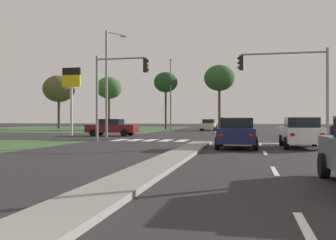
{
  "coord_description": "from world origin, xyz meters",
  "views": [
    {
      "loc": [
        2.71,
        -1.37,
        1.51
      ],
      "look_at": [
        -4.39,
        32.36,
        1.45
      ],
      "focal_mm": 40.16,
      "sensor_mm": 36.0,
      "label": 1
    }
  ],
  "objects_px": {
    "car_white_sixth": "(301,132)",
    "treeline_fourth": "(219,78)",
    "car_maroon_third": "(112,127)",
    "traffic_signal_near_right": "(294,78)",
    "treeline_second": "(109,88)",
    "street_lamp_second": "(108,78)",
    "treeline_near": "(59,89)",
    "treeline_third": "(166,83)",
    "street_lamp_third": "(171,91)",
    "car_navy_near": "(237,133)",
    "fuel_price_totem": "(71,86)",
    "car_beige_fifth": "(209,125)",
    "traffic_signal_near_left": "(115,83)",
    "pedestrian_at_median": "(222,122)"
  },
  "relations": [
    {
      "from": "car_maroon_third",
      "to": "treeline_third",
      "type": "xyz_separation_m",
      "value": [
        -0.26,
        24.51,
        6.45
      ]
    },
    {
      "from": "car_navy_near",
      "to": "car_beige_fifth",
      "type": "xyz_separation_m",
      "value": [
        -4.54,
        30.59,
        -0.03
      ]
    },
    {
      "from": "treeline_third",
      "to": "traffic_signal_near_right",
      "type": "bearing_deg",
      "value": -64.68
    },
    {
      "from": "street_lamp_third",
      "to": "traffic_signal_near_right",
      "type": "bearing_deg",
      "value": -65.29
    },
    {
      "from": "street_lamp_third",
      "to": "pedestrian_at_median",
      "type": "bearing_deg",
      "value": -52.68
    },
    {
      "from": "car_maroon_third",
      "to": "treeline_near",
      "type": "relative_size",
      "value": 0.52
    },
    {
      "from": "street_lamp_third",
      "to": "treeline_near",
      "type": "bearing_deg",
      "value": 174.91
    },
    {
      "from": "traffic_signal_near_right",
      "to": "treeline_second",
      "type": "distance_m",
      "value": 44.07
    },
    {
      "from": "treeline_near",
      "to": "treeline_third",
      "type": "relative_size",
      "value": 1.0
    },
    {
      "from": "street_lamp_second",
      "to": "treeline_second",
      "type": "xyz_separation_m",
      "value": [
        -11.72,
        31.03,
        1.92
      ]
    },
    {
      "from": "treeline_near",
      "to": "treeline_fourth",
      "type": "relative_size",
      "value": 0.86
    },
    {
      "from": "pedestrian_at_median",
      "to": "treeline_fourth",
      "type": "bearing_deg",
      "value": -128.98
    },
    {
      "from": "fuel_price_totem",
      "to": "treeline_second",
      "type": "distance_m",
      "value": 28.31
    },
    {
      "from": "traffic_signal_near_right",
      "to": "treeline_second",
      "type": "xyz_separation_m",
      "value": [
        -25.83,
        35.6,
        2.7
      ]
    },
    {
      "from": "street_lamp_third",
      "to": "treeline_near",
      "type": "relative_size",
      "value": 1.19
    },
    {
      "from": "treeline_third",
      "to": "street_lamp_third",
      "type": "bearing_deg",
      "value": -52.63
    },
    {
      "from": "traffic_signal_near_right",
      "to": "treeline_fourth",
      "type": "distance_m",
      "value": 37.11
    },
    {
      "from": "car_white_sixth",
      "to": "fuel_price_totem",
      "type": "xyz_separation_m",
      "value": [
        -19.11,
        12.0,
        3.87
      ]
    },
    {
      "from": "car_maroon_third",
      "to": "traffic_signal_near_right",
      "type": "height_order",
      "value": "traffic_signal_near_right"
    },
    {
      "from": "car_maroon_third",
      "to": "car_beige_fifth",
      "type": "xyz_separation_m",
      "value": [
        7.05,
        18.14,
        -0.01
      ]
    },
    {
      "from": "car_white_sixth",
      "to": "street_lamp_second",
      "type": "height_order",
      "value": "street_lamp_second"
    },
    {
      "from": "car_navy_near",
      "to": "street_lamp_second",
      "type": "relative_size",
      "value": 0.5
    },
    {
      "from": "car_navy_near",
      "to": "car_maroon_third",
      "type": "relative_size",
      "value": 0.94
    },
    {
      "from": "car_maroon_third",
      "to": "street_lamp_second",
      "type": "xyz_separation_m",
      "value": [
        0.86,
        -3.14,
        4.13
      ]
    },
    {
      "from": "treeline_second",
      "to": "traffic_signal_near_right",
      "type": "bearing_deg",
      "value": -54.03
    },
    {
      "from": "car_beige_fifth",
      "to": "treeline_third",
      "type": "relative_size",
      "value": 0.5
    },
    {
      "from": "car_maroon_third",
      "to": "traffic_signal_near_right",
      "type": "relative_size",
      "value": 0.78
    },
    {
      "from": "car_beige_fifth",
      "to": "traffic_signal_near_left",
      "type": "distance_m",
      "value": 26.34
    },
    {
      "from": "car_maroon_third",
      "to": "street_lamp_second",
      "type": "relative_size",
      "value": 0.53
    },
    {
      "from": "car_white_sixth",
      "to": "treeline_third",
      "type": "height_order",
      "value": "treeline_third"
    },
    {
      "from": "traffic_signal_near_left",
      "to": "street_lamp_third",
      "type": "relative_size",
      "value": 0.57
    },
    {
      "from": "car_maroon_third",
      "to": "treeline_near",
      "type": "xyz_separation_m",
      "value": [
        -18.54,
        24.85,
        5.79
      ]
    },
    {
      "from": "traffic_signal_near_left",
      "to": "treeline_near",
      "type": "bearing_deg",
      "value": 123.61
    },
    {
      "from": "fuel_price_totem",
      "to": "treeline_third",
      "type": "xyz_separation_m",
      "value": [
        3.94,
        24.04,
        2.55
      ]
    },
    {
      "from": "treeline_second",
      "to": "car_beige_fifth",
      "type": "bearing_deg",
      "value": -28.59
    },
    {
      "from": "car_white_sixth",
      "to": "treeline_fourth",
      "type": "bearing_deg",
      "value": 100.16
    },
    {
      "from": "pedestrian_at_median",
      "to": "treeline_fourth",
      "type": "xyz_separation_m",
      "value": [
        -1.5,
        16.43,
        6.97
      ]
    },
    {
      "from": "car_navy_near",
      "to": "car_white_sixth",
      "type": "height_order",
      "value": "car_white_sixth"
    },
    {
      "from": "car_beige_fifth",
      "to": "car_white_sixth",
      "type": "bearing_deg",
      "value": 104.85
    },
    {
      "from": "car_navy_near",
      "to": "car_beige_fifth",
      "type": "height_order",
      "value": "car_navy_near"
    },
    {
      "from": "car_beige_fifth",
      "to": "street_lamp_second",
      "type": "height_order",
      "value": "street_lamp_second"
    },
    {
      "from": "car_beige_fifth",
      "to": "treeline_near",
      "type": "relative_size",
      "value": 0.5
    },
    {
      "from": "car_navy_near",
      "to": "treeline_third",
      "type": "relative_size",
      "value": 0.49
    },
    {
      "from": "traffic_signal_near_right",
      "to": "street_lamp_second",
      "type": "bearing_deg",
      "value": 162.08
    },
    {
      "from": "traffic_signal_near_left",
      "to": "treeline_third",
      "type": "bearing_deg",
      "value": 95.94
    },
    {
      "from": "treeline_second",
      "to": "treeline_third",
      "type": "xyz_separation_m",
      "value": [
        10.59,
        -3.39,
        0.4
      ]
    },
    {
      "from": "street_lamp_second",
      "to": "car_navy_near",
      "type": "bearing_deg",
      "value": -41.0
    },
    {
      "from": "traffic_signal_near_left",
      "to": "treeline_fourth",
      "type": "relative_size",
      "value": 0.58
    },
    {
      "from": "car_maroon_third",
      "to": "pedestrian_at_median",
      "type": "relative_size",
      "value": 2.68
    },
    {
      "from": "traffic_signal_near_right",
      "to": "fuel_price_totem",
      "type": "relative_size",
      "value": 0.93
    }
  ]
}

